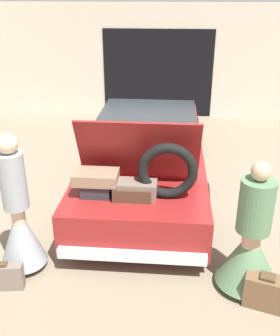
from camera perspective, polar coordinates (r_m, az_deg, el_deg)
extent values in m
plane|color=#7F705B|center=(6.97, 0.96, -1.92)|extent=(40.00, 40.00, 0.00)
cube|color=beige|center=(10.42, 2.66, 15.20)|extent=(12.00, 0.12, 2.80)
cube|color=black|center=(10.41, 2.60, 13.51)|extent=(2.80, 0.02, 2.20)
cube|color=maroon|center=(6.77, 0.99, 1.52)|extent=(1.84, 4.93, 0.55)
cube|color=#1E2328|center=(6.87, 1.19, 6.38)|extent=(1.62, 1.58, 0.46)
cylinder|color=black|center=(8.32, -4.16, 5.25)|extent=(0.18, 0.72, 0.72)
cylinder|color=black|center=(8.23, 7.69, 4.88)|extent=(0.18, 0.72, 0.72)
cylinder|color=black|center=(5.63, -8.82, -5.04)|extent=(0.18, 0.72, 0.72)
cylinder|color=black|center=(5.50, 8.81, -5.80)|extent=(0.18, 0.72, 0.72)
cube|color=silver|center=(4.69, -1.24, -12.61)|extent=(1.75, 0.10, 0.12)
cube|color=maroon|center=(5.04, -0.21, 2.28)|extent=(1.57, 0.46, 0.95)
cube|color=#2D2D33|center=(4.99, -6.32, -2.98)|extent=(0.37, 0.30, 0.18)
cube|color=#473323|center=(4.93, -1.04, -3.25)|extent=(0.47, 0.38, 0.17)
cube|color=#8C7259|center=(4.92, -6.40, -1.32)|extent=(0.55, 0.35, 0.14)
cube|color=#75665B|center=(4.91, -0.53, -3.07)|extent=(0.51, 0.28, 0.21)
torus|color=black|center=(4.78, 4.03, -0.48)|extent=(0.73, 0.12, 0.73)
cylinder|color=beige|center=(4.95, -16.82, -9.65)|extent=(0.16, 0.16, 0.84)
cone|color=#9399A3|center=(4.92, -16.88, -9.24)|extent=(0.55, 0.55, 0.76)
cylinder|color=#9399A3|center=(4.58, -17.96, -1.83)|extent=(0.29, 0.29, 0.66)
sphere|color=beige|center=(4.41, -18.71, 3.37)|extent=(0.23, 0.23, 0.23)
cylinder|color=tan|center=(4.65, 15.48, -12.53)|extent=(0.20, 0.20, 0.75)
cone|color=#567A56|center=(4.63, 15.53, -12.16)|extent=(0.70, 0.70, 0.68)
cylinder|color=#567A56|center=(4.29, 16.49, -5.32)|extent=(0.37, 0.37, 0.60)
sphere|color=tan|center=(4.11, 17.15, -0.48)|extent=(0.20, 0.20, 0.20)
cube|color=#75665B|center=(4.85, -19.50, -14.68)|extent=(0.51, 0.18, 0.32)
cube|color=brown|center=(4.57, 17.73, -16.75)|extent=(0.48, 0.34, 0.37)
cube|color=#4C3823|center=(4.44, 18.08, -14.75)|extent=(0.18, 0.17, 0.02)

